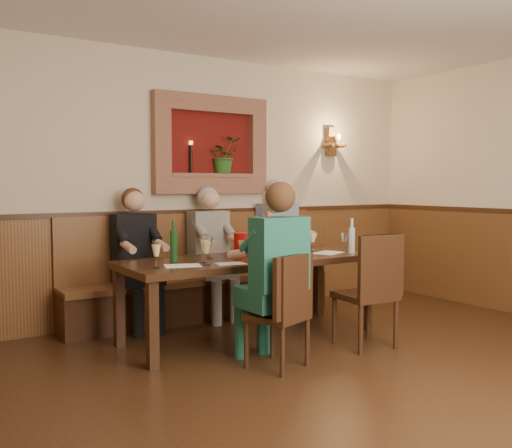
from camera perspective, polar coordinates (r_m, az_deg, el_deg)
The scene contains 33 objects.
ground_plane at distance 4.04m, azimuth 14.24°, elevation -16.72°, with size 6.00×6.00×0.00m, color #35200E.
room_shell at distance 3.81m, azimuth 14.74°, elevation 10.91°, with size 6.04×6.04×2.82m.
wainscoting at distance 3.87m, azimuth 14.40°, elevation -8.57°, with size 6.02×6.02×1.15m.
wall_niche at distance 6.29m, azimuth -4.15°, elevation 7.50°, with size 1.36×0.30×1.06m.
wall_sconce at distance 7.23m, azimuth 7.60°, elevation 8.10°, with size 0.25×0.20×0.35m.
dining_table at distance 5.26m, azimuth -0.62°, elevation -4.15°, with size 2.40×0.90×0.75m.
bench at distance 6.13m, azimuth -5.38°, elevation -6.30°, with size 3.00×0.45×1.11m.
chair_near_left at distance 4.49m, azimuth 2.31°, elevation -10.98°, with size 0.50×0.50×0.89m.
chair_near_right at distance 5.12m, azimuth 10.96°, elevation -8.82°, with size 0.48×0.48×1.00m.
person_bench_left at distance 5.68m, azimuth -11.77°, elevation -4.68°, with size 0.40×0.50×1.39m.
person_bench_mid at distance 6.03m, azimuth -4.36°, elevation -4.08°, with size 0.41×0.50×1.39m.
person_bench_right at distance 6.49m, azimuth 2.62°, elevation -3.12°, with size 0.44×0.55×1.48m.
person_chair_front at distance 4.48m, azimuth 1.64°, elevation -6.60°, with size 0.43×0.52×1.44m.
spittoon_bucket at distance 5.19m, azimuth -1.14°, elevation -2.15°, with size 0.20×0.20×0.23m, color #B40F0B.
wine_bottle_green_a at distance 5.24m, azimuth 1.27°, elevation -1.33°, with size 0.10×0.10×0.44m.
wine_bottle_green_b at distance 5.00m, azimuth -8.22°, elevation -2.10°, with size 0.08×0.08×0.36m.
water_bottle at distance 5.64m, azimuth 9.55°, elevation -1.52°, with size 0.07×0.07×0.34m.
tasting_sheet_a at distance 4.74m, azimuth -7.34°, elevation -4.15°, with size 0.29×0.21×0.00m, color white.
tasting_sheet_b at distance 5.20m, azimuth 0.76°, elevation -3.39°, with size 0.28×0.20×0.00m, color white.
tasting_sheet_c at distance 5.63m, azimuth 7.24°, elevation -2.86°, with size 0.32×0.23×0.00m, color white.
tasting_sheet_d at distance 4.83m, azimuth -2.53°, elevation -3.98°, with size 0.25×0.18×0.00m, color white.
wine_glass_0 at distance 4.63m, azimuth -9.94°, elevation -3.20°, with size 0.08×0.08×0.19m, color #EFE28F, non-canonical shape.
wine_glass_1 at distance 5.05m, azimuth -8.27°, elevation -2.59°, with size 0.08×0.08×0.19m, color white, non-canonical shape.
wine_glass_2 at distance 4.77m, azimuth -4.96°, elevation -2.95°, with size 0.08×0.08×0.19m, color #EFE28F, non-canonical shape.
wine_glass_3 at distance 5.18m, azimuth -4.70°, elevation -2.40°, with size 0.08×0.08×0.19m, color white, non-canonical shape.
wine_glass_4 at distance 5.09m, azimuth -0.00°, elevation -2.49°, with size 0.08×0.08×0.19m, color #EFE28F, non-canonical shape.
wine_glass_5 at distance 5.49m, azimuth 0.73°, elevation -2.02°, with size 0.08×0.08×0.19m, color #EFE28F, non-canonical shape.
wine_glass_6 at distance 5.26m, azimuth 4.26°, elevation -2.29°, with size 0.08×0.08×0.19m, color white, non-canonical shape.
wine_glass_7 at distance 5.71m, azimuth 5.69°, elevation -1.80°, with size 0.08×0.08×0.19m, color #EFE28F, non-canonical shape.
wine_glass_8 at distance 5.75m, azimuth 8.82°, elevation -1.79°, with size 0.08×0.08×0.19m, color white, non-canonical shape.
wine_glass_9 at distance 4.88m, azimuth -1.35°, elevation -2.77°, with size 0.08×0.08×0.19m, color #EFE28F, non-canonical shape.
wine_glass_10 at distance 4.92m, azimuth -5.19°, elevation -2.74°, with size 0.08×0.08×0.19m, color #EFE28F, non-canonical shape.
wine_glass_11 at distance 5.20m, azimuth 2.57°, elevation -2.37°, with size 0.08×0.08×0.19m, color white, non-canonical shape.
Camera 1 is at (-2.79, -2.55, 1.42)m, focal length 40.00 mm.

